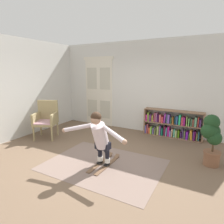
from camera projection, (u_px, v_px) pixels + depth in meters
name	position (u px, v px, depth m)	size (l,w,h in m)	color
ground_plane	(101.00, 161.00, 4.25)	(7.20, 7.20, 0.00)	brown
back_wall	(143.00, 87.00, 6.18)	(6.00, 0.10, 2.90)	silver
side_wall_left	(22.00, 88.00, 5.70)	(0.10, 6.00, 2.90)	silver
double_door	(99.00, 91.00, 6.95)	(1.22, 0.05, 2.45)	silver
rug	(104.00, 165.00, 4.09)	(2.40, 1.77, 0.01)	#786359
bookshelf	(172.00, 125.00, 5.75)	(1.72, 0.30, 0.82)	#805F46
wicker_chair	(46.00, 118.00, 5.67)	(0.81, 0.81, 1.10)	#9B8A5D
potted_plant	(212.00, 136.00, 3.95)	(0.43, 0.46, 1.09)	brown
skis_pair	(105.00, 163.00, 4.11)	(0.28, 0.95, 0.07)	brown
person_skier	(100.00, 135.00, 3.82)	(1.44, 0.58, 1.13)	white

